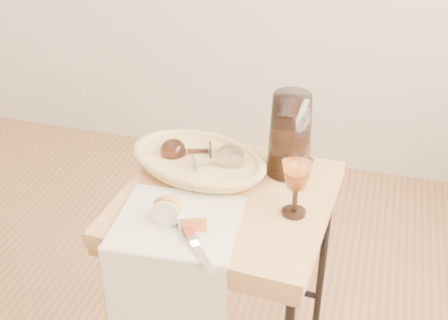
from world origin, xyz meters
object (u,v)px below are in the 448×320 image
(table_knife, at_px, (194,243))
(goblet_lying_a, at_px, (189,151))
(side_table, at_px, (226,291))
(goblet_lying_b, at_px, (214,161))
(tea_towel, at_px, (178,222))
(wine_goblet, at_px, (296,187))
(bread_basket, at_px, (198,163))
(apple_half, at_px, (168,209))
(pitcher, at_px, (290,134))

(table_knife, bearing_deg, goblet_lying_a, 161.54)
(side_table, bearing_deg, goblet_lying_b, 126.32)
(tea_towel, height_order, wine_goblet, wine_goblet)
(wine_goblet, bearing_deg, side_table, 170.37)
(bread_basket, distance_m, table_knife, 0.34)
(side_table, distance_m, apple_half, 0.43)
(pitcher, relative_size, apple_half, 3.50)
(tea_towel, bearing_deg, goblet_lying_b, 78.73)
(tea_towel, xyz_separation_m, wine_goblet, (0.27, 0.12, 0.08))
(goblet_lying_b, distance_m, wine_goblet, 0.27)
(bread_basket, bearing_deg, apple_half, -74.08)
(goblet_lying_a, height_order, goblet_lying_b, goblet_lying_b)
(side_table, distance_m, tea_towel, 0.39)
(goblet_lying_b, distance_m, apple_half, 0.24)
(wine_goblet, relative_size, table_knife, 0.73)
(goblet_lying_a, relative_size, apple_half, 1.50)
(pitcher, bearing_deg, side_table, -140.14)
(goblet_lying_a, bearing_deg, wine_goblet, 138.03)
(wine_goblet, height_order, table_knife, wine_goblet)
(apple_half, bearing_deg, pitcher, 49.37)
(goblet_lying_b, relative_size, wine_goblet, 0.83)
(tea_towel, height_order, pitcher, pitcher)
(bread_basket, xyz_separation_m, goblet_lying_b, (0.05, -0.02, 0.03))
(side_table, distance_m, goblet_lying_b, 0.41)
(bread_basket, distance_m, goblet_lying_a, 0.04)
(pitcher, distance_m, apple_half, 0.40)
(goblet_lying_b, height_order, table_knife, goblet_lying_b)
(tea_towel, bearing_deg, apple_half, -167.06)
(wine_goblet, bearing_deg, tea_towel, -156.46)
(tea_towel, distance_m, apple_half, 0.05)
(wine_goblet, bearing_deg, bread_basket, 156.46)
(goblet_lying_b, distance_m, pitcher, 0.22)
(side_table, distance_m, goblet_lying_a, 0.43)
(side_table, xyz_separation_m, apple_half, (-0.10, -0.16, 0.39))
(side_table, relative_size, goblet_lying_b, 5.23)
(goblet_lying_a, height_order, table_knife, goblet_lying_a)
(table_knife, bearing_deg, tea_towel, -177.32)
(bread_basket, xyz_separation_m, table_knife, (0.10, -0.32, -0.01))
(tea_towel, relative_size, goblet_lying_a, 2.54)
(bread_basket, xyz_separation_m, apple_half, (0.01, -0.25, 0.02))
(wine_goblet, height_order, apple_half, wine_goblet)
(side_table, distance_m, pitcher, 0.51)
(bread_basket, relative_size, apple_half, 4.52)
(side_table, bearing_deg, wine_goblet, -9.63)
(apple_half, height_order, table_knife, apple_half)
(tea_towel, distance_m, pitcher, 0.40)
(side_table, relative_size, apple_half, 8.71)
(apple_half, bearing_deg, goblet_lying_b, 74.90)
(side_table, relative_size, tea_towel, 2.28)
(goblet_lying_b, height_order, wine_goblet, wine_goblet)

